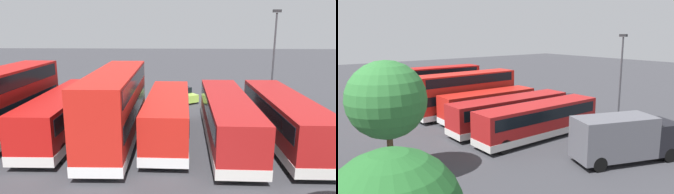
# 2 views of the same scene
# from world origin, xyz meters

# --- Properties ---
(ground_plane) EXTENTS (140.00, 140.00, 0.00)m
(ground_plane) POSITION_xyz_m (0.00, 0.00, 0.00)
(ground_plane) COLOR #38383D
(bus_single_deck_near_end) EXTENTS (2.64, 11.86, 2.95)m
(bus_single_deck_near_end) POSITION_xyz_m (-8.89, 9.64, 1.62)
(bus_single_deck_near_end) COLOR #A51919
(bus_single_deck_near_end) RESTS_ON ground
(bus_single_deck_second) EXTENTS (2.76, 12.08, 2.95)m
(bus_single_deck_second) POSITION_xyz_m (-5.31, 9.80, 1.62)
(bus_single_deck_second) COLOR #A51919
(bus_single_deck_second) RESTS_ON ground
(bus_single_deck_third) EXTENTS (2.75, 10.13, 2.95)m
(bus_single_deck_third) POSITION_xyz_m (-1.56, 9.61, 1.62)
(bus_single_deck_third) COLOR red
(bus_single_deck_third) RESTS_ON ground
(bus_double_decker_fourth) EXTENTS (2.79, 11.34, 4.55)m
(bus_double_decker_fourth) POSITION_xyz_m (1.67, 10.17, 2.45)
(bus_double_decker_fourth) COLOR red
(bus_double_decker_fourth) RESTS_ON ground
(bus_single_deck_fifth) EXTENTS (2.74, 10.97, 2.95)m
(bus_single_deck_fifth) POSITION_xyz_m (5.29, 9.34, 1.62)
(bus_single_deck_fifth) COLOR #B71411
(bus_single_deck_fifth) RESTS_ON ground
(bus_double_decker_sixth) EXTENTS (2.94, 10.49, 4.55)m
(bus_double_decker_sixth) POSITION_xyz_m (8.92, 9.69, 2.45)
(bus_double_decker_sixth) COLOR #B71411
(bus_double_decker_sixth) RESTS_ON ground
(box_truck_blue) EXTENTS (5.01, 7.90, 3.20)m
(box_truck_blue) POSITION_xyz_m (-16.14, 8.53, 1.71)
(box_truck_blue) COLOR #595960
(box_truck_blue) RESTS_ON ground
(car_hatchback_silver) EXTENTS (3.82, 4.54, 1.43)m
(car_hatchback_silver) POSITION_xyz_m (-2.20, -1.10, 0.70)
(car_hatchback_silver) COLOR #A5D14C
(car_hatchback_silver) RESTS_ON ground
(lamp_post_tall) EXTENTS (0.70, 0.30, 8.59)m
(lamp_post_tall) POSITION_xyz_m (-10.64, 0.84, 4.98)
(lamp_post_tall) COLOR #38383D
(lamp_post_tall) RESTS_ON ground
(tree_midleft) EXTENTS (4.66, 4.66, 7.23)m
(tree_midleft) POSITION_xyz_m (-8.99, 22.07, 4.88)
(tree_midleft) COLOR #4C3823
(tree_midleft) RESTS_ON ground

